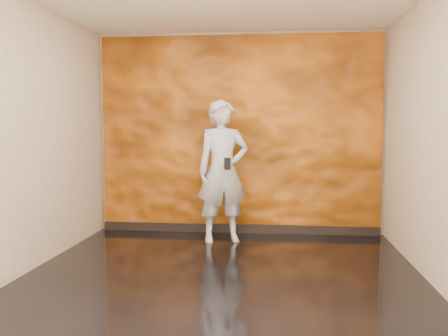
% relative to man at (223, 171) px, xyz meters
% --- Properties ---
extents(room, '(4.02, 4.02, 2.81)m').
position_rel_man_xyz_m(room, '(0.16, -1.36, 0.48)').
color(room, black).
rests_on(room, ground).
extents(feature_wall, '(3.90, 0.06, 2.75)m').
position_rel_man_xyz_m(feature_wall, '(0.16, 0.60, 0.46)').
color(feature_wall, orange).
rests_on(feature_wall, ground).
extents(baseboard, '(3.90, 0.04, 0.12)m').
position_rel_man_xyz_m(baseboard, '(0.16, 0.56, -0.86)').
color(baseboard, black).
rests_on(baseboard, ground).
extents(man, '(0.77, 0.62, 1.83)m').
position_rel_man_xyz_m(man, '(0.00, 0.00, 0.00)').
color(man, '#90939D').
rests_on(man, ground).
extents(phone, '(0.08, 0.03, 0.15)m').
position_rel_man_xyz_m(phone, '(0.08, -0.24, 0.12)').
color(phone, black).
rests_on(phone, man).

